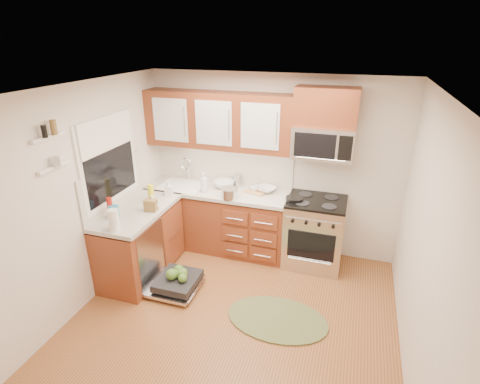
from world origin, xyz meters
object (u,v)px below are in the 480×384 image
(microwave, at_px, (323,142))
(bowl_b, at_px, (224,184))
(dishwasher, at_px, (175,283))
(paper_towel_roll, at_px, (114,220))
(upper_cabinets, at_px, (218,120))
(cup, at_px, (254,188))
(stock_pot, at_px, (230,193))
(cutting_board, at_px, (256,192))
(range, at_px, (314,232))
(skillet, at_px, (295,199))
(bowl_a, at_px, (266,189))
(rug, at_px, (277,319))
(sink, at_px, (183,193))

(microwave, height_order, bowl_b, microwave)
(dishwasher, distance_m, paper_towel_roll, 1.13)
(upper_cabinets, distance_m, cup, 1.04)
(dishwasher, distance_m, stock_pot, 1.35)
(cutting_board, bearing_deg, bowl_b, 174.86)
(range, relative_size, paper_towel_roll, 3.71)
(skillet, bearing_deg, cup, 161.92)
(range, bearing_deg, stock_pot, -169.49)
(cutting_board, height_order, bowl_a, bowl_a)
(microwave, height_order, cup, microwave)
(bowl_a, bearing_deg, upper_cabinets, 179.70)
(range, xyz_separation_m, microwave, (0.00, 0.12, 1.23))
(upper_cabinets, bearing_deg, bowl_a, -0.30)
(rug, distance_m, skillet, 1.52)
(cutting_board, bearing_deg, cup, 131.90)
(upper_cabinets, height_order, stock_pot, upper_cabinets)
(upper_cabinets, xyz_separation_m, cutting_board, (0.56, -0.07, -0.94))
(paper_towel_roll, bearing_deg, cutting_board, 51.50)
(range, height_order, stock_pot, stock_pot)
(sink, relative_size, rug, 0.55)
(bowl_b, relative_size, cup, 2.40)
(dishwasher, bearing_deg, rug, -5.98)
(dishwasher, distance_m, cup, 1.65)
(rug, xyz_separation_m, stock_pot, (-0.92, 1.06, 0.98))
(paper_towel_roll, bearing_deg, upper_cabinets, 67.77)
(microwave, distance_m, sink, 2.13)
(upper_cabinets, distance_m, paper_towel_roll, 1.91)
(bowl_a, bearing_deg, cup, -167.72)
(rug, distance_m, stock_pot, 1.71)
(cutting_board, bearing_deg, bowl_a, 29.84)
(bowl_b, bearing_deg, sink, -168.17)
(skillet, bearing_deg, bowl_a, 152.66)
(rug, height_order, cup, cup)
(skillet, bearing_deg, dishwasher, -140.41)
(upper_cabinets, relative_size, rug, 1.81)
(bowl_b, bearing_deg, bowl_a, 2.50)
(range, relative_size, sink, 1.53)
(upper_cabinets, xyz_separation_m, dishwasher, (-0.13, -1.27, -1.77))
(paper_towel_roll, bearing_deg, stock_pot, 53.27)
(sink, xyz_separation_m, stock_pot, (0.80, -0.20, 0.19))
(bowl_b, bearing_deg, cup, -0.91)
(dishwasher, height_order, stock_pot, stock_pot)
(stock_pot, relative_size, bowl_b, 0.75)
(stock_pot, height_order, cup, stock_pot)
(range, xyz_separation_m, skillet, (-0.28, -0.09, 0.50))
(sink, bearing_deg, bowl_b, 11.83)
(sink, bearing_deg, skillet, -2.71)
(cup, bearing_deg, microwave, 0.81)
(paper_towel_roll, bearing_deg, sink, 84.97)
(range, bearing_deg, dishwasher, -143.73)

